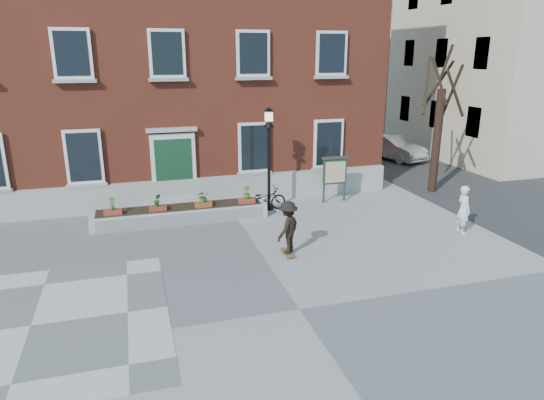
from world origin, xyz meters
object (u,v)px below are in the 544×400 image
object	(u,v)px
bicycle	(264,199)
lamp_post	(269,145)
notice_board	(335,172)
bystander	(463,209)
skateboarder	(288,227)
parked_car	(393,147)

from	to	relation	value
bicycle	lamp_post	bearing A→B (deg)	-78.71
notice_board	lamp_post	bearing A→B (deg)	-175.02
bystander	lamp_post	world-z (taller)	lamp_post
bystander	skateboarder	size ratio (longest dim) A/B	0.98
bicycle	skateboarder	xyz separation A→B (m)	(-0.46, -4.30, 0.41)
lamp_post	skateboarder	xyz separation A→B (m)	(-0.67, -4.36, -1.67)
parked_car	lamp_post	xyz separation A→B (m)	(-9.29, -6.91, 1.86)
notice_board	skateboarder	bearing A→B (deg)	-127.23
bicycle	bystander	bearing A→B (deg)	-129.69
bystander	lamp_post	distance (m)	7.19
bicycle	bystander	distance (m)	7.12
lamp_post	parked_car	bearing A→B (deg)	36.62
parked_car	bystander	xyz separation A→B (m)	(-3.75, -11.15, 0.14)
parked_car	skateboarder	bearing A→B (deg)	-148.03
parked_car	bystander	distance (m)	11.77
bicycle	bystander	world-z (taller)	bystander
bicycle	skateboarder	size ratio (longest dim) A/B	1.04
bicycle	skateboarder	distance (m)	4.34
lamp_post	skateboarder	world-z (taller)	lamp_post
lamp_post	skateboarder	size ratio (longest dim) A/B	2.36
notice_board	skateboarder	size ratio (longest dim) A/B	1.12
bicycle	parked_car	distance (m)	11.78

